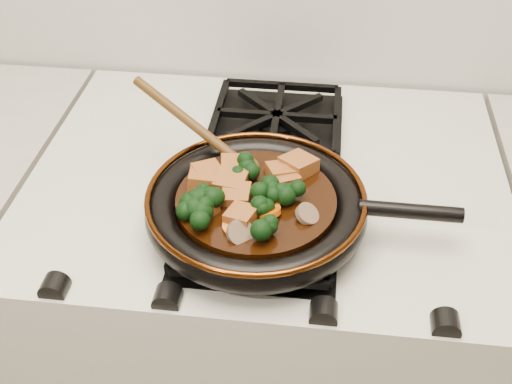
# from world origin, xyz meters

# --- Properties ---
(stove) EXTENTS (0.76, 0.60, 0.90)m
(stove) POSITION_xyz_m (0.00, 1.69, 0.45)
(stove) COLOR beige
(stove) RESTS_ON ground
(burner_grate_front) EXTENTS (0.23, 0.23, 0.03)m
(burner_grate_front) POSITION_xyz_m (0.00, 1.55, 0.91)
(burner_grate_front) COLOR black
(burner_grate_front) RESTS_ON stove
(burner_grate_back) EXTENTS (0.23, 0.23, 0.03)m
(burner_grate_back) POSITION_xyz_m (0.00, 1.83, 0.91)
(burner_grate_back) COLOR black
(burner_grate_back) RESTS_ON stove
(skillet) EXTENTS (0.44, 0.31, 0.05)m
(skillet) POSITION_xyz_m (-0.00, 1.56, 0.94)
(skillet) COLOR black
(skillet) RESTS_ON burner_grate_front
(braising_sauce) EXTENTS (0.22, 0.22, 0.02)m
(braising_sauce) POSITION_xyz_m (-0.00, 1.56, 0.95)
(braising_sauce) COLOR black
(braising_sauce) RESTS_ON skillet
(tofu_cube_0) EXTENTS (0.05, 0.04, 0.03)m
(tofu_cube_0) POSITION_xyz_m (-0.08, 1.58, 0.97)
(tofu_cube_0) COLOR #945222
(tofu_cube_0) RESTS_ON braising_sauce
(tofu_cube_1) EXTENTS (0.05, 0.05, 0.03)m
(tofu_cube_1) POSITION_xyz_m (-0.04, 1.61, 0.97)
(tofu_cube_1) COLOR #945222
(tofu_cube_1) RESTS_ON braising_sauce
(tofu_cube_2) EXTENTS (0.05, 0.05, 0.02)m
(tofu_cube_2) POSITION_xyz_m (0.03, 1.60, 0.97)
(tofu_cube_2) COLOR #945222
(tofu_cube_2) RESTS_ON braising_sauce
(tofu_cube_3) EXTENTS (0.06, 0.06, 0.03)m
(tofu_cube_3) POSITION_xyz_m (-0.08, 1.59, 0.97)
(tofu_cube_3) COLOR #945222
(tofu_cube_3) RESTS_ON braising_sauce
(tofu_cube_4) EXTENTS (0.04, 0.04, 0.03)m
(tofu_cube_4) POSITION_xyz_m (-0.03, 1.55, 0.97)
(tofu_cube_4) COLOR #945222
(tofu_cube_4) RESTS_ON braising_sauce
(tofu_cube_5) EXTENTS (0.05, 0.05, 0.03)m
(tofu_cube_5) POSITION_xyz_m (-0.02, 1.51, 0.97)
(tofu_cube_5) COLOR #945222
(tofu_cube_5) RESTS_ON braising_sauce
(tofu_cube_6) EXTENTS (0.05, 0.05, 0.03)m
(tofu_cube_6) POSITION_xyz_m (0.03, 1.61, 0.97)
(tofu_cube_6) COLOR #945222
(tofu_cube_6) RESTS_ON braising_sauce
(tofu_cube_7) EXTENTS (0.06, 0.07, 0.03)m
(tofu_cube_7) POSITION_xyz_m (0.05, 1.63, 0.97)
(tofu_cube_7) COLOR #945222
(tofu_cube_7) RESTS_ON braising_sauce
(tofu_cube_8) EXTENTS (0.05, 0.05, 0.02)m
(tofu_cube_8) POSITION_xyz_m (-0.07, 1.52, 0.97)
(tofu_cube_8) COLOR #945222
(tofu_cube_8) RESTS_ON braising_sauce
(tofu_cube_9) EXTENTS (0.05, 0.05, 0.03)m
(tofu_cube_9) POSITION_xyz_m (-0.04, 1.58, 0.97)
(tofu_cube_9) COLOR #945222
(tofu_cube_9) RESTS_ON braising_sauce
(broccoli_floret_0) EXTENTS (0.08, 0.09, 0.06)m
(broccoli_floret_0) POSITION_xyz_m (-0.07, 1.50, 0.97)
(broccoli_floret_0) COLOR black
(broccoli_floret_0) RESTS_ON braising_sauce
(broccoli_floret_1) EXTENTS (0.07, 0.07, 0.06)m
(broccoli_floret_1) POSITION_xyz_m (-0.07, 1.52, 0.97)
(broccoli_floret_1) COLOR black
(broccoli_floret_1) RESTS_ON braising_sauce
(broccoli_floret_2) EXTENTS (0.08, 0.07, 0.06)m
(broccoli_floret_2) POSITION_xyz_m (0.01, 1.54, 0.97)
(broccoli_floret_2) COLOR black
(broccoli_floret_2) RESTS_ON braising_sauce
(broccoli_floret_3) EXTENTS (0.09, 0.08, 0.07)m
(broccoli_floret_3) POSITION_xyz_m (0.04, 1.57, 0.97)
(broccoli_floret_3) COLOR black
(broccoli_floret_3) RESTS_ON braising_sauce
(broccoli_floret_4) EXTENTS (0.07, 0.07, 0.06)m
(broccoli_floret_4) POSITION_xyz_m (-0.07, 1.54, 0.97)
(broccoli_floret_4) COLOR black
(broccoli_floret_4) RESTS_ON braising_sauce
(broccoli_floret_5) EXTENTS (0.07, 0.07, 0.06)m
(broccoli_floret_5) POSITION_xyz_m (0.02, 1.56, 0.97)
(broccoli_floret_5) COLOR black
(broccoli_floret_5) RESTS_ON braising_sauce
(broccoli_floret_6) EXTENTS (0.08, 0.09, 0.06)m
(broccoli_floret_6) POSITION_xyz_m (-0.03, 1.61, 0.97)
(broccoli_floret_6) COLOR black
(broccoli_floret_6) RESTS_ON braising_sauce
(broccoli_floret_7) EXTENTS (0.08, 0.08, 0.06)m
(broccoli_floret_7) POSITION_xyz_m (-0.08, 1.52, 0.97)
(broccoli_floret_7) COLOR black
(broccoli_floret_7) RESTS_ON braising_sauce
(broccoli_floret_8) EXTENTS (0.08, 0.08, 0.06)m
(broccoli_floret_8) POSITION_xyz_m (0.01, 1.48, 0.97)
(broccoli_floret_8) COLOR black
(broccoli_floret_8) RESTS_ON braising_sauce
(carrot_coin_0) EXTENTS (0.03, 0.03, 0.02)m
(carrot_coin_0) POSITION_xyz_m (-0.03, 1.56, 0.96)
(carrot_coin_0) COLOR #C84C05
(carrot_coin_0) RESTS_ON braising_sauce
(carrot_coin_1) EXTENTS (0.03, 0.03, 0.02)m
(carrot_coin_1) POSITION_xyz_m (-0.02, 1.49, 0.96)
(carrot_coin_1) COLOR #C84C05
(carrot_coin_1) RESTS_ON braising_sauce
(carrot_coin_2) EXTENTS (0.03, 0.03, 0.02)m
(carrot_coin_2) POSITION_xyz_m (0.02, 1.53, 0.96)
(carrot_coin_2) COLOR #C84C05
(carrot_coin_2) RESTS_ON braising_sauce
(carrot_coin_3) EXTENTS (0.03, 0.03, 0.02)m
(carrot_coin_3) POSITION_xyz_m (0.02, 1.53, 0.96)
(carrot_coin_3) COLOR #C84C05
(carrot_coin_3) RESTS_ON braising_sauce
(mushroom_slice_0) EXTENTS (0.05, 0.05, 0.03)m
(mushroom_slice_0) POSITION_xyz_m (-0.01, 1.48, 0.97)
(mushroom_slice_0) COLOR brown
(mushroom_slice_0) RESTS_ON braising_sauce
(mushroom_slice_1) EXTENTS (0.04, 0.04, 0.02)m
(mushroom_slice_1) POSITION_xyz_m (0.07, 1.53, 0.97)
(mushroom_slice_1) COLOR brown
(mushroom_slice_1) RESTS_ON braising_sauce
(mushroom_slice_2) EXTENTS (0.04, 0.04, 0.03)m
(mushroom_slice_2) POSITION_xyz_m (0.04, 1.63, 0.97)
(mushroom_slice_2) COLOR brown
(mushroom_slice_2) RESTS_ON braising_sauce
(mushroom_slice_3) EXTENTS (0.04, 0.04, 0.03)m
(mushroom_slice_3) POSITION_xyz_m (-0.07, 1.52, 0.97)
(mushroom_slice_3) COLOR brown
(mushroom_slice_3) RESTS_ON braising_sauce
(wooden_spoon) EXTENTS (0.13, 0.09, 0.22)m
(wooden_spoon) POSITION_xyz_m (-0.08, 1.66, 0.98)
(wooden_spoon) COLOR #4B2F10
(wooden_spoon) RESTS_ON braising_sauce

